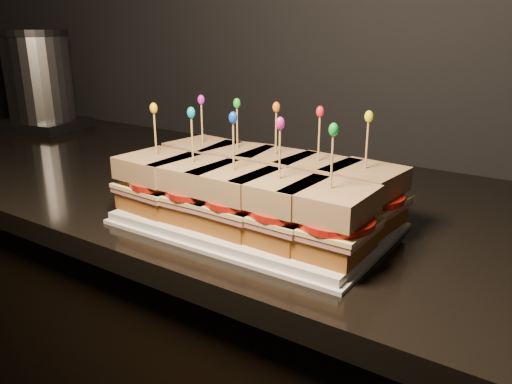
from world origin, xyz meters
The scene contains 78 objects.
cabinet centered at (0.69, 1.67, 0.45)m, with size 2.30×0.65×0.90m, color black.
granite_slab centered at (0.69, 1.67, 0.92)m, with size 2.34×0.69×0.04m, color black.
platter centered at (0.87, 1.51, 0.95)m, with size 0.40×0.25×0.02m, color white.
platter_rim centered at (0.87, 1.51, 0.94)m, with size 0.41×0.26×0.01m, color white.
sandwich_0_bread_bot centered at (0.72, 1.57, 0.97)m, with size 0.10×0.10×0.03m, color #572F0F.
sandwich_0_ham centered at (0.72, 1.57, 0.99)m, with size 0.11×0.11×0.01m, color #B55F5E.
sandwich_0_cheese centered at (0.72, 1.57, 1.00)m, with size 0.11×0.11×0.01m, color #FAE697.
sandwich_0_tomato centered at (0.73, 1.56, 1.00)m, with size 0.10×0.10×0.01m, color #B71A10.
sandwich_0_bread_top centered at (0.72, 1.57, 1.03)m, with size 0.10×0.10×0.03m, color #5A270E.
sandwich_0_pick centered at (0.72, 1.57, 1.07)m, with size 0.00×0.00×0.09m, color tan.
sandwich_0_frill centered at (0.72, 1.57, 1.12)m, with size 0.01×0.01×0.02m, color #C81BC7.
sandwich_1_bread_bot centered at (0.80, 1.57, 0.97)m, with size 0.10×0.10×0.03m, color #572F0F.
sandwich_1_ham centered at (0.80, 1.57, 0.99)m, with size 0.11×0.11×0.01m, color #B55F5E.
sandwich_1_cheese centered at (0.80, 1.57, 1.00)m, with size 0.11×0.11×0.01m, color #FAE697.
sandwich_1_tomato centered at (0.81, 1.56, 1.00)m, with size 0.10×0.10×0.01m, color #B71A10.
sandwich_1_bread_top centered at (0.80, 1.57, 1.03)m, with size 0.10×0.10×0.03m, color #5A270E.
sandwich_1_pick centered at (0.80, 1.57, 1.07)m, with size 0.00×0.00×0.09m, color tan.
sandwich_1_frill centered at (0.80, 1.57, 1.12)m, with size 0.01×0.01×0.02m, color green.
sandwich_2_bread_bot centered at (0.87, 1.57, 0.97)m, with size 0.10×0.10×0.03m, color #572F0F.
sandwich_2_ham centered at (0.87, 1.57, 0.99)m, with size 0.11×0.11×0.01m, color #B55F5E.
sandwich_2_cheese centered at (0.87, 1.57, 1.00)m, with size 0.11×0.11×0.01m, color #FAE697.
sandwich_2_tomato centered at (0.88, 1.56, 1.00)m, with size 0.10×0.10×0.01m, color #B71A10.
sandwich_2_bread_top centered at (0.87, 1.57, 1.03)m, with size 0.10×0.10×0.03m, color #5A270E.
sandwich_2_pick centered at (0.87, 1.57, 1.07)m, with size 0.00×0.00×0.09m, color tan.
sandwich_2_frill centered at (0.87, 1.57, 1.12)m, with size 0.01×0.01×0.02m, color orange.
sandwich_3_bread_bot centered at (0.95, 1.57, 0.97)m, with size 0.10×0.10×0.03m, color #572F0F.
sandwich_3_ham centered at (0.95, 1.57, 0.99)m, with size 0.11×0.11×0.01m, color #B55F5E.
sandwich_3_cheese centered at (0.95, 1.57, 1.00)m, with size 0.11×0.11×0.01m, color #FAE697.
sandwich_3_tomato centered at (0.96, 1.56, 1.00)m, with size 0.10×0.10×0.01m, color #B71A10.
sandwich_3_bread_top centered at (0.95, 1.57, 1.03)m, with size 0.10×0.10×0.03m, color #5A270E.
sandwich_3_pick centered at (0.95, 1.57, 1.07)m, with size 0.00×0.00×0.09m, color tan.
sandwich_3_frill centered at (0.95, 1.57, 1.12)m, with size 0.01×0.01×0.02m, color red.
sandwich_4_bread_bot centered at (1.02, 1.57, 0.97)m, with size 0.10×0.10×0.03m, color #572F0F.
sandwich_4_ham centered at (1.02, 1.57, 0.99)m, with size 0.11×0.11×0.01m, color #B55F5E.
sandwich_4_cheese centered at (1.02, 1.57, 1.00)m, with size 0.11×0.11×0.01m, color #FAE697.
sandwich_4_tomato centered at (1.04, 1.56, 1.00)m, with size 0.10×0.10×0.01m, color #B71A10.
sandwich_4_bread_top centered at (1.02, 1.57, 1.03)m, with size 0.10×0.10×0.03m, color #5A270E.
sandwich_4_pick centered at (1.02, 1.57, 1.07)m, with size 0.00×0.00×0.09m, color tan.
sandwich_4_frill centered at (1.02, 1.57, 1.12)m, with size 0.01×0.01×0.02m, color #FCF713.
sandwich_5_bread_bot centered at (0.72, 1.46, 0.97)m, with size 0.10×0.10×0.03m, color #572F0F.
sandwich_5_ham centered at (0.72, 1.46, 0.99)m, with size 0.11×0.11×0.01m, color #B55F5E.
sandwich_5_cheese centered at (0.72, 1.46, 1.00)m, with size 0.11×0.11×0.01m, color #FAE697.
sandwich_5_tomato centered at (0.73, 1.45, 1.00)m, with size 0.10×0.10×0.01m, color #B71A10.
sandwich_5_bread_top centered at (0.72, 1.46, 1.03)m, with size 0.10×0.10×0.03m, color #5A270E.
sandwich_5_pick centered at (0.72, 1.46, 1.07)m, with size 0.00×0.00×0.09m, color tan.
sandwich_5_frill centered at (0.72, 1.46, 1.12)m, with size 0.01×0.01×0.02m, color yellow.
sandwich_6_bread_bot centered at (0.80, 1.46, 0.97)m, with size 0.10×0.10×0.03m, color #572F0F.
sandwich_6_ham centered at (0.80, 1.46, 0.99)m, with size 0.11×0.11×0.01m, color #B55F5E.
sandwich_6_cheese centered at (0.80, 1.46, 1.00)m, with size 0.11×0.11×0.01m, color #FAE697.
sandwich_6_tomato centered at (0.81, 1.45, 1.00)m, with size 0.10×0.10×0.01m, color #B71A10.
sandwich_6_bread_top centered at (0.80, 1.46, 1.03)m, with size 0.10×0.10×0.03m, color #5A270E.
sandwich_6_pick centered at (0.80, 1.46, 1.07)m, with size 0.00×0.00×0.09m, color tan.
sandwich_6_frill centered at (0.80, 1.46, 1.12)m, with size 0.01×0.01×0.02m, color #08A8C1.
sandwich_7_bread_bot centered at (0.87, 1.46, 0.97)m, with size 0.10×0.10×0.03m, color #572F0F.
sandwich_7_ham centered at (0.87, 1.46, 0.99)m, with size 0.11×0.11×0.01m, color #B55F5E.
sandwich_7_cheese centered at (0.87, 1.46, 1.00)m, with size 0.11×0.11×0.01m, color #FAE697.
sandwich_7_tomato centered at (0.88, 1.45, 1.00)m, with size 0.10×0.10×0.01m, color #B71A10.
sandwich_7_bread_top centered at (0.87, 1.46, 1.03)m, with size 0.10×0.10×0.03m, color #5A270E.
sandwich_7_pick centered at (0.87, 1.46, 1.07)m, with size 0.00×0.00×0.09m, color tan.
sandwich_7_frill centered at (0.87, 1.46, 1.12)m, with size 0.01×0.01×0.02m, color blue.
sandwich_8_bread_bot centered at (0.95, 1.46, 0.97)m, with size 0.10×0.10×0.03m, color #572F0F.
sandwich_8_ham centered at (0.95, 1.46, 0.99)m, with size 0.11×0.11×0.01m, color #B55F5E.
sandwich_8_cheese centered at (0.95, 1.46, 1.00)m, with size 0.11×0.11×0.01m, color #FAE697.
sandwich_8_tomato centered at (0.96, 1.45, 1.00)m, with size 0.10×0.10×0.01m, color #B71A10.
sandwich_8_bread_top centered at (0.95, 1.46, 1.03)m, with size 0.10×0.10×0.03m, color #5A270E.
sandwich_8_pick centered at (0.95, 1.46, 1.07)m, with size 0.00×0.00×0.09m, color tan.
sandwich_8_frill centered at (0.95, 1.46, 1.12)m, with size 0.01×0.01×0.02m, color #D71CA7.
sandwich_9_bread_bot centered at (1.02, 1.46, 0.97)m, with size 0.10×0.10×0.03m, color #572F0F.
sandwich_9_ham centered at (1.02, 1.46, 0.99)m, with size 0.11×0.11×0.01m, color #B55F5E.
sandwich_9_cheese centered at (1.02, 1.46, 1.00)m, with size 0.11×0.11×0.01m, color #FAE697.
sandwich_9_tomato centered at (1.04, 1.45, 1.00)m, with size 0.10×0.10×0.01m, color #B71A10.
sandwich_9_bread_top centered at (1.02, 1.46, 1.03)m, with size 0.10×0.10×0.03m, color #5A270E.
sandwich_9_pick centered at (1.02, 1.46, 1.07)m, with size 0.00×0.00×0.09m, color tan.
sandwich_9_frill centered at (1.02, 1.46, 1.12)m, with size 0.01×0.01×0.02m, color green.
appliance_base centered at (-0.11, 1.81, 0.95)m, with size 0.22×0.19×0.03m, color #262628.
appliance_body centered at (-0.11, 1.81, 1.09)m, with size 0.19×0.19×0.24m, color silver.
appliance_lid centered at (-0.11, 1.81, 1.22)m, with size 0.20×0.20×0.02m, color #262628.
appliance centered at (-0.11, 1.81, 1.08)m, with size 0.22×0.19×0.29m, color silver, non-canonical shape.
Camera 1 is at (1.28, 0.91, 1.24)m, focal length 35.00 mm.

